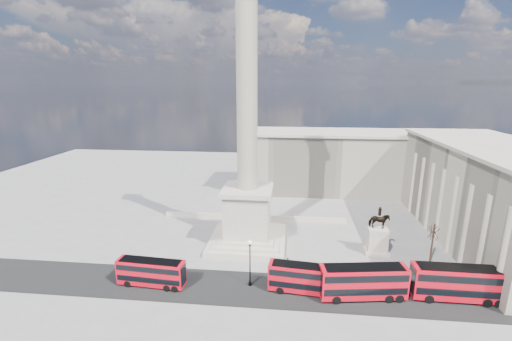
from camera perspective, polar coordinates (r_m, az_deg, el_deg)
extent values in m
plane|color=gray|center=(62.02, -1.97, -13.87)|extent=(180.00, 180.00, 0.00)
cube|color=black|center=(53.04, 2.15, -19.22)|extent=(120.00, 9.00, 0.01)
cube|color=beige|center=(66.21, -1.37, -11.45)|extent=(14.00, 14.00, 1.00)
cube|color=beige|center=(65.88, -1.38, -10.86)|extent=(12.00, 12.00, 0.50)
cube|color=beige|center=(65.67, -1.38, -10.47)|extent=(10.00, 10.00, 0.50)
cube|color=beige|center=(64.00, -1.40, -7.01)|extent=(8.00, 8.00, 8.00)
cube|color=beige|center=(62.53, -1.43, -3.26)|extent=(9.00, 9.00, 0.80)
cylinder|color=#9E9883|center=(59.61, -1.53, 12.89)|extent=(3.60, 3.60, 34.00)
cube|color=beige|center=(76.17, -0.33, -7.83)|extent=(40.00, 0.60, 1.10)
cube|color=beige|center=(76.92, 34.71, -3.59)|extent=(18.00, 45.00, 18.00)
cube|color=beige|center=(75.00, 35.72, 3.20)|extent=(19.00, 46.00, 0.60)
cube|color=beige|center=(97.27, 13.03, 1.34)|extent=(50.00, 16.00, 16.00)
cube|color=beige|center=(95.79, 13.31, 6.18)|extent=(51.00, 17.00, 0.60)
cube|color=red|center=(55.05, -17.07, -15.88)|extent=(10.26, 3.02, 3.73)
cube|color=black|center=(55.38, -17.02, -16.48)|extent=(9.86, 3.05, 0.83)
cube|color=black|center=(54.56, -17.15, -14.98)|extent=(9.86, 3.05, 0.83)
cube|color=black|center=(54.14, -17.22, -14.15)|extent=(9.23, 2.72, 0.06)
cylinder|color=black|center=(57.36, -20.06, -16.77)|extent=(1.18, 2.49, 1.01)
cylinder|color=black|center=(54.78, -14.16, -17.87)|extent=(1.18, 2.49, 1.01)
cylinder|color=black|center=(54.34, -12.93, -18.08)|extent=(1.18, 2.49, 1.01)
cube|color=red|center=(51.71, 8.28, -17.33)|extent=(10.83, 3.55, 3.91)
cube|color=black|center=(52.08, 8.25, -17.99)|extent=(10.41, 3.56, 0.87)
cube|color=black|center=(51.17, 8.32, -16.34)|extent=(10.41, 3.56, 0.87)
cube|color=black|center=(50.69, 8.36, -15.42)|extent=(9.75, 3.19, 0.06)
cylinder|color=black|center=(52.91, 4.21, -18.66)|extent=(1.33, 2.64, 1.06)
cylinder|color=black|center=(52.61, 11.63, -19.16)|extent=(1.33, 2.64, 1.06)
cylinder|color=black|center=(52.65, 13.10, -19.22)|extent=(1.33, 2.64, 1.06)
cube|color=red|center=(52.14, 17.41, -17.23)|extent=(12.25, 4.36, 4.41)
cube|color=black|center=(52.55, 17.34, -17.97)|extent=(11.78, 4.35, 0.98)
cube|color=black|center=(51.55, 17.51, -16.12)|extent=(11.78, 4.35, 0.98)
cube|color=black|center=(51.02, 17.61, -15.08)|extent=(11.02, 3.92, 0.07)
cylinder|color=black|center=(52.10, 12.88, -19.52)|extent=(1.58, 2.98, 1.20)
cylinder|color=black|center=(54.32, 20.77, -18.62)|extent=(1.58, 2.98, 1.20)
cylinder|color=black|center=(54.86, 22.23, -18.41)|extent=(1.58, 2.98, 1.20)
cube|color=red|center=(56.94, 30.64, -15.76)|extent=(12.31, 2.91, 4.52)
cube|color=black|center=(57.33, 30.54, -16.47)|extent=(11.82, 2.97, 1.00)
cube|color=black|center=(56.39, 30.80, -14.70)|extent=(11.82, 2.97, 1.00)
cube|color=black|center=(55.90, 30.95, -13.71)|extent=(11.08, 2.62, 0.07)
cylinder|color=black|center=(56.44, 26.43, -17.88)|extent=(1.26, 2.92, 1.23)
cylinder|color=black|center=(59.38, 33.54, -17.18)|extent=(1.26, 2.92, 1.23)
cylinder|color=black|center=(60.05, 34.85, -17.02)|extent=(1.26, 2.92, 1.23)
cylinder|color=black|center=(53.77, -0.99, -18.34)|extent=(0.50, 0.50, 0.56)
cylinder|color=black|center=(52.15, -1.01, -15.47)|extent=(0.18, 0.18, 6.77)
cylinder|color=black|center=(50.60, -1.03, -12.26)|extent=(0.34, 0.34, 0.34)
sphere|color=silver|center=(50.43, -1.03, -11.86)|extent=(0.63, 0.63, 0.63)
cube|color=beige|center=(66.16, 19.38, -12.58)|extent=(4.18, 3.14, 0.52)
cube|color=beige|center=(65.29, 19.53, -10.98)|extent=(3.35, 2.30, 4.60)
imported|color=black|center=(63.84, 19.81, -7.95)|extent=(3.48, 1.84, 2.82)
cylinder|color=black|center=(63.23, 19.94, -6.52)|extent=(0.52, 0.52, 1.25)
sphere|color=black|center=(62.98, 20.00, -5.88)|extent=(0.38, 0.38, 0.38)
cylinder|color=#332319|center=(64.72, 27.29, -10.82)|extent=(0.28, 0.28, 7.10)
cylinder|color=#332319|center=(68.50, 31.51, -10.34)|extent=(0.29, 0.29, 6.32)
cylinder|color=#332319|center=(76.46, 28.61, -6.88)|extent=(0.34, 0.34, 7.83)
imported|color=black|center=(56.25, 10.81, -16.25)|extent=(0.72, 0.52, 1.85)
imported|color=black|center=(61.69, 25.53, -14.54)|extent=(1.14, 1.03, 1.93)
imported|color=black|center=(57.85, 5.30, -15.10)|extent=(0.74, 1.18, 1.88)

